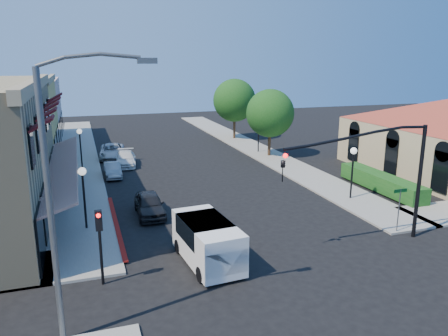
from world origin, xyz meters
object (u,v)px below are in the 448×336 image
object	(u,v)px
street_tree_b	(234,100)
lamppost_right_near	(353,160)
parked_car_b	(113,170)
signal_mast_arm	(386,165)
lamppost_right_far	(259,126)
lamppost_left_near	(83,182)
parked_car_a	(150,204)
lamppost_left_far	(80,139)
secondary_signal	(100,233)
street_tree_a	(270,113)
street_name_sign	(399,203)
parked_car_c	(126,159)
cobra_streetlight	(60,190)
white_van	(208,240)
parked_car_d	(112,151)

from	to	relation	value
street_tree_b	lamppost_right_near	size ratio (longest dim) A/B	1.97
street_tree_b	parked_car_b	world-z (taller)	street_tree_b
signal_mast_arm	lamppost_right_far	world-z (taller)	signal_mast_arm
lamppost_left_near	parked_car_a	xyz separation A→B (m)	(3.70, 1.22, -2.05)
street_tree_b	signal_mast_arm	size ratio (longest dim) A/B	0.88
lamppost_left_near	lamppost_left_far	bearing A→B (deg)	90.00
street_tree_b	secondary_signal	size ratio (longest dim) A/B	2.11
street_tree_a	lamppost_right_near	size ratio (longest dim) A/B	1.82
lamppost_left_far	street_name_sign	bearing A→B (deg)	-51.06
parked_car_a	parked_car_c	distance (m)	13.35
cobra_streetlight	lamppost_left_far	world-z (taller)	cobra_streetlight
white_van	parked_car_c	world-z (taller)	white_van
cobra_streetlight	parked_car_c	world-z (taller)	cobra_streetlight
street_name_sign	lamppost_right_far	xyz separation A→B (m)	(1.00, 21.80, 1.04)
cobra_streetlight	parked_car_b	xyz separation A→B (m)	(2.95, 21.00, -4.69)
parked_car_a	parked_car_b	xyz separation A→B (m)	(-1.40, 9.78, -0.11)
lamppost_left_near	secondary_signal	bearing A→B (deg)	-85.66
lamppost_right_far	lamppost_left_far	bearing A→B (deg)	-173.29
street_name_sign	signal_mast_arm	bearing A→B (deg)	-156.80
lamppost_right_near	lamppost_right_far	xyz separation A→B (m)	(0.00, 16.00, 0.00)
white_van	parked_car_b	world-z (taller)	white_van
street_tree_b	white_van	world-z (taller)	street_tree_b
street_name_sign	parked_car_d	bearing A→B (deg)	119.02
lamppost_left_far	lamppost_right_near	distance (m)	22.02
lamppost_right_near	parked_car_c	xyz separation A→B (m)	(-13.30, 14.57, -2.12)
cobra_streetlight	parked_car_b	world-z (taller)	cobra_streetlight
lamppost_left_far	lamppost_right_far	size ratio (longest dim) A/B	1.00
lamppost_right_far	signal_mast_arm	bearing A→B (deg)	-96.70
secondary_signal	signal_mast_arm	bearing A→B (deg)	0.37
parked_car_a	parked_car_b	world-z (taller)	parked_car_a
parked_car_a	parked_car_b	distance (m)	9.88
street_tree_a	white_van	size ratio (longest dim) A/B	1.37
street_tree_b	cobra_streetlight	distance (m)	38.45
parked_car_d	lamppost_right_far	bearing A→B (deg)	-2.16
lamppost_right_near	white_van	world-z (taller)	lamppost_right_near
lamppost_right_near	signal_mast_arm	bearing A→B (deg)	-112.12
street_tree_a	parked_car_d	size ratio (longest dim) A/B	1.33
parked_car_a	street_name_sign	bearing A→B (deg)	-28.11
street_tree_a	street_tree_b	distance (m)	10.01
street_tree_a	parked_car_c	xyz separation A→B (m)	(-13.60, 0.57, -3.58)
secondary_signal	street_name_sign	xyz separation A→B (m)	(15.50, 0.79, -0.62)
street_tree_b	lamppost_right_near	world-z (taller)	street_tree_b
cobra_streetlight	parked_car_b	bearing A→B (deg)	82.01
lamppost_right_far	parked_car_d	bearing A→B (deg)	171.98
signal_mast_arm	lamppost_right_near	distance (m)	7.15
lamppost_right_far	parked_car_a	world-z (taller)	lamppost_right_far
street_tree_b	street_name_sign	distance (m)	29.96
lamppost_left_far	parked_car_d	bearing A→B (deg)	55.02
street_tree_a	parked_car_c	distance (m)	14.07
parked_car_b	secondary_signal	bearing A→B (deg)	-95.90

